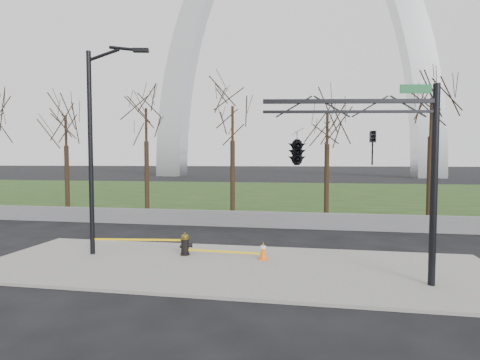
% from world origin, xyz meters
% --- Properties ---
extents(ground, '(500.00, 500.00, 0.00)m').
position_xyz_m(ground, '(0.00, 0.00, 0.00)').
color(ground, black).
rests_on(ground, ground).
extents(sidewalk, '(18.00, 6.00, 0.10)m').
position_xyz_m(sidewalk, '(0.00, 0.00, 0.05)').
color(sidewalk, gray).
rests_on(sidewalk, ground).
extents(grass_strip, '(120.00, 40.00, 0.06)m').
position_xyz_m(grass_strip, '(0.00, 30.00, 0.03)').
color(grass_strip, '#1A3513').
rests_on(grass_strip, ground).
extents(guardrail, '(60.00, 0.30, 0.90)m').
position_xyz_m(guardrail, '(0.00, 8.00, 0.45)').
color(guardrail, '#59595B').
rests_on(guardrail, ground).
extents(gateway_arch, '(66.00, 6.00, 65.00)m').
position_xyz_m(gateway_arch, '(0.00, 75.00, 32.50)').
color(gateway_arch, '#BABDC2').
rests_on(gateway_arch, ground).
extents(tree_row, '(47.68, 4.00, 8.60)m').
position_xyz_m(tree_row, '(0.84, 12.00, 4.30)').
color(tree_row, black).
rests_on(tree_row, ground).
extents(fire_hydrant, '(0.55, 0.37, 0.89)m').
position_xyz_m(fire_hydrant, '(-2.09, 1.06, 0.51)').
color(fire_hydrant, black).
rests_on(fire_hydrant, sidewalk).
extents(traffic_cone, '(0.40, 0.40, 0.66)m').
position_xyz_m(traffic_cone, '(0.98, 0.92, 0.43)').
color(traffic_cone, '#FF640D').
rests_on(traffic_cone, sidewalk).
extents(street_light, '(2.36, 0.68, 8.21)m').
position_xyz_m(street_light, '(-5.55, 0.66, 4.69)').
color(street_light, black).
rests_on(street_light, ground).
extents(traffic_signal_mast, '(5.05, 2.54, 6.00)m').
position_xyz_m(traffic_signal_mast, '(2.99, -1.52, 4.15)').
color(traffic_signal_mast, black).
rests_on(traffic_signal_mast, ground).
extents(caution_tape, '(6.75, 0.45, 0.45)m').
position_xyz_m(caution_tape, '(-2.40, 0.91, 0.51)').
color(caution_tape, yellow).
rests_on(caution_tape, ground).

